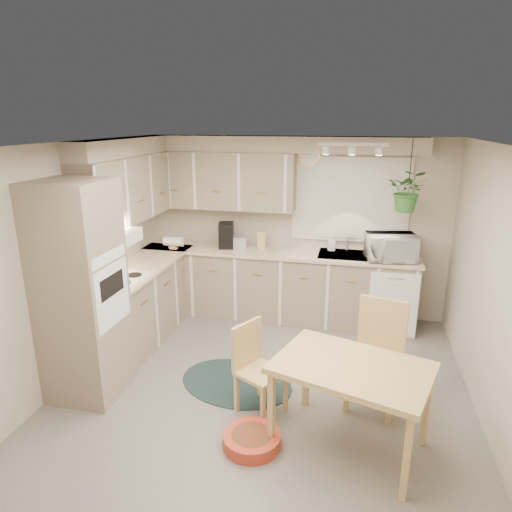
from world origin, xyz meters
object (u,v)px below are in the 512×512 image
braided_rug (236,382)px  microwave (391,244)px  chair_left (261,370)px  pet_bed (252,440)px  chair_back (375,357)px  dining_table (349,406)px

braided_rug → microwave: 2.51m
chair_left → pet_bed: chair_left is taller
microwave → chair_back: bearing=-107.6°
braided_rug → microwave: microwave is taller
dining_table → chair_left: size_ratio=1.42×
chair_back → pet_bed: bearing=53.7°
chair_back → microwave: (0.18, 1.70, 0.63)m
chair_left → dining_table: bearing=97.8°
chair_back → pet_bed: chair_back is taller
chair_left → microwave: 2.45m
microwave → pet_bed: bearing=-126.4°
chair_left → pet_bed: size_ratio=1.73×
microwave → dining_table: bearing=-111.1°
pet_bed → chair_back: bearing=39.3°
dining_table → braided_rug: 1.39m
pet_bed → dining_table: bearing=13.2°
chair_back → microwave: microwave is taller
dining_table → chair_back: size_ratio=1.18×
braided_rug → pet_bed: bearing=-67.3°
chair_back → braided_rug: 1.44m
chair_back → microwave: size_ratio=1.72×
dining_table → chair_back: chair_back is taller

